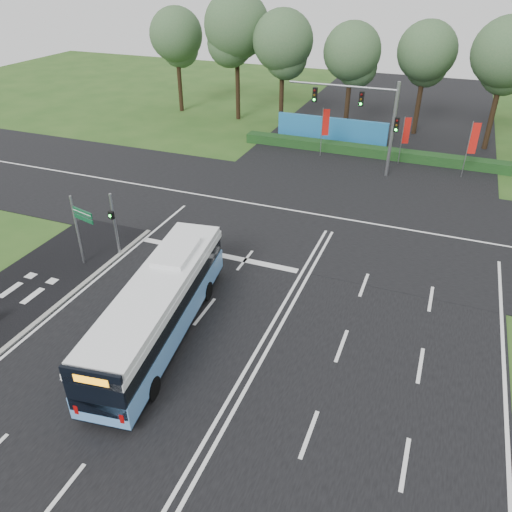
{
  "coord_description": "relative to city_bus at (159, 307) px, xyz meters",
  "views": [
    {
      "loc": [
        5.88,
        -16.67,
        14.49
      ],
      "look_at": [
        -1.47,
        2.0,
        2.4
      ],
      "focal_mm": 35.0,
      "sensor_mm": 36.0,
      "label": 1
    }
  ],
  "objects": [
    {
      "name": "banner_flag_left",
      "position": [
        0.57,
        25.26,
        1.06
      ],
      "size": [
        0.55,
        0.29,
        4.02
      ],
      "rotation": [
        0.0,
        0.0,
        0.43
      ],
      "color": "gray",
      "rests_on": "ground"
    },
    {
      "name": "kerb_strip",
      "position": [
        -5.84,
        -0.79,
        -1.52
      ],
      "size": [
        0.25,
        18.0,
        0.12
      ],
      "primitive_type": "cube",
      "color": "gray",
      "rests_on": "ground"
    },
    {
      "name": "road_main",
      "position": [
        4.26,
        2.21,
        -1.56
      ],
      "size": [
        20.0,
        120.0,
        0.04
      ],
      "primitive_type": "cube",
      "color": "black",
      "rests_on": "ground"
    },
    {
      "name": "ground",
      "position": [
        4.26,
        2.21,
        -1.58
      ],
      "size": [
        120.0,
        120.0,
        0.0
      ],
      "primitive_type": "plane",
      "color": "#274D19",
      "rests_on": "ground"
    },
    {
      "name": "street_sign",
      "position": [
        -6.84,
        3.64,
        0.96
      ],
      "size": [
        1.54,
        0.47,
        4.05
      ],
      "rotation": [
        0.0,
        0.0,
        -0.25
      ],
      "color": "gray",
      "rests_on": "ground"
    },
    {
      "name": "banner_flag_mid",
      "position": [
        6.96,
        25.79,
        0.95
      ],
      "size": [
        0.54,
        0.24,
        3.85
      ],
      "rotation": [
        0.0,
        0.0,
        0.37
      ],
      "color": "gray",
      "rests_on": "ground"
    },
    {
      "name": "pedestrian_signal",
      "position": [
        -5.94,
        5.24,
        0.45
      ],
      "size": [
        0.34,
        0.43,
        3.72
      ],
      "rotation": [
        0.0,
        0.0,
        -0.3
      ],
      "color": "gray",
      "rests_on": "ground"
    },
    {
      "name": "eucalyptus_row",
      "position": [
        8.82,
        33.2,
        6.76
      ],
      "size": [
        54.53,
        8.55,
        12.42
      ],
      "color": "black",
      "rests_on": "ground"
    },
    {
      "name": "hedge",
      "position": [
        4.26,
        26.71,
        -1.18
      ],
      "size": [
        22.0,
        1.2,
        0.8
      ],
      "primitive_type": "cube",
      "color": "#133615",
      "rests_on": "ground"
    },
    {
      "name": "banner_flag_right",
      "position": [
        11.88,
        24.54,
        1.23
      ],
      "size": [
        0.63,
        0.18,
        4.3
      ],
      "rotation": [
        0.0,
        0.0,
        0.22
      ],
      "color": "gray",
      "rests_on": "ground"
    },
    {
      "name": "road_cross",
      "position": [
        4.26,
        14.21,
        -1.56
      ],
      "size": [
        120.0,
        14.0,
        0.05
      ],
      "primitive_type": "cube",
      "color": "black",
      "rests_on": "ground"
    },
    {
      "name": "blue_hoarding",
      "position": [
        0.26,
        29.21,
        -0.48
      ],
      "size": [
        10.0,
        0.3,
        2.2
      ],
      "primitive_type": "cube",
      "color": "#1F6BA8",
      "rests_on": "ground"
    },
    {
      "name": "bike_path",
      "position": [
        -8.24,
        -0.79,
        -1.55
      ],
      "size": [
        5.0,
        18.0,
        0.06
      ],
      "primitive_type": "cube",
      "color": "black",
      "rests_on": "ground"
    },
    {
      "name": "traffic_light_gantry",
      "position": [
        4.47,
        22.71,
        3.08
      ],
      "size": [
        8.41,
        0.28,
        7.0
      ],
      "color": "gray",
      "rests_on": "ground"
    },
    {
      "name": "city_bus",
      "position": [
        0.0,
        0.0,
        0.0
      ],
      "size": [
        3.78,
        11.16,
        3.14
      ],
      "rotation": [
        0.0,
        0.0,
        0.14
      ],
      "color": "#5D95D7",
      "rests_on": "ground"
    }
  ]
}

